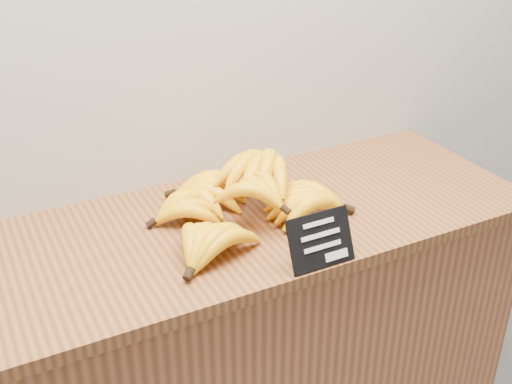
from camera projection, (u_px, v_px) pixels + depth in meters
The scene contains 4 objects.
counter at pixel (248, 370), 1.74m from camera, with size 1.37×0.50×0.90m, color #9D5A32.
counter_top at pixel (246, 222), 1.52m from camera, with size 1.38×0.54×0.03m, color brown.
chalkboard_sign at pixel (321, 240), 1.32m from camera, with size 0.15×0.01×0.12m, color black.
banana_pile at pixel (241, 199), 1.48m from camera, with size 0.49×0.42×0.13m.
Camera 1 is at (-0.62, 1.58, 1.69)m, focal length 45.00 mm.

